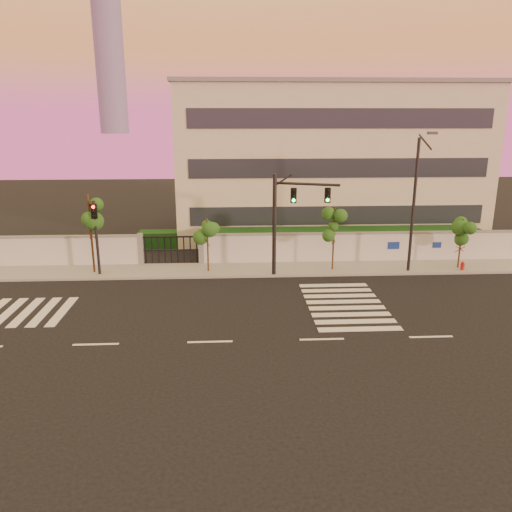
{
  "coord_description": "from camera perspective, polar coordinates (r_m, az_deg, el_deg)",
  "views": [
    {
      "loc": [
        0.99,
        -20.33,
        9.66
      ],
      "look_at": [
        2.36,
        6.0,
        2.24
      ],
      "focal_mm": 35.0,
      "sensor_mm": 36.0,
      "label": 1
    }
  ],
  "objects": [
    {
      "name": "ground",
      "position": [
        22.53,
        -5.28,
        -9.75
      ],
      "size": [
        120.0,
        120.0,
        0.0
      ],
      "primitive_type": "plane",
      "color": "black",
      "rests_on": "ground"
    },
    {
      "name": "sidewalk",
      "position": [
        32.3,
        -4.59,
        -1.6
      ],
      "size": [
        60.0,
        3.0,
        0.15
      ],
      "primitive_type": "cube",
      "color": "gray",
      "rests_on": "ground"
    },
    {
      "name": "perimeter_wall",
      "position": [
        33.46,
        -4.39,
        0.79
      ],
      "size": [
        60.0,
        0.36,
        2.2
      ],
      "color": "silver",
      "rests_on": "ground"
    },
    {
      "name": "hedge_row",
      "position": [
        36.17,
        -2.6,
        1.54
      ],
      "size": [
        41.0,
        4.25,
        1.8
      ],
      "color": "black",
      "rests_on": "ground"
    },
    {
      "name": "institutional_building",
      "position": [
        43.21,
        7.87,
        10.92
      ],
      "size": [
        24.4,
        12.4,
        12.25
      ],
      "color": "beige",
      "rests_on": "ground"
    },
    {
      "name": "distant_skyscraper",
      "position": [
        311.91,
        -16.71,
        24.77
      ],
      "size": [
        16.0,
        16.0,
        118.0
      ],
      "color": "slate",
      "rests_on": "ground"
    },
    {
      "name": "road_markings",
      "position": [
        26.08,
        -8.46,
        -6.19
      ],
      "size": [
        57.0,
        7.62,
        0.02
      ],
      "color": "silver",
      "rests_on": "ground"
    },
    {
      "name": "street_tree_c",
      "position": [
        32.39,
        -18.45,
        4.36
      ],
      "size": [
        1.64,
        1.31,
        5.07
      ],
      "color": "#382314",
      "rests_on": "ground"
    },
    {
      "name": "street_tree_d",
      "position": [
        31.3,
        -5.54,
        2.62
      ],
      "size": [
        1.33,
        1.06,
        3.54
      ],
      "color": "#382314",
      "rests_on": "ground"
    },
    {
      "name": "street_tree_e",
      "position": [
        31.77,
        8.95,
        3.49
      ],
      "size": [
        1.32,
        1.05,
        4.13
      ],
      "color": "#382314",
      "rests_on": "ground"
    },
    {
      "name": "street_tree_f",
      "position": [
        34.53,
        22.47,
        2.52
      ],
      "size": [
        1.34,
        1.07,
        3.37
      ],
      "color": "#382314",
      "rests_on": "ground"
    },
    {
      "name": "traffic_signal_main",
      "position": [
        30.28,
        3.65,
        4.95
      ],
      "size": [
        3.95,
        1.41,
        6.37
      ],
      "rotation": [
        0.0,
        0.0,
        -0.33
      ],
      "color": "black",
      "rests_on": "ground"
    },
    {
      "name": "traffic_signal_secondary",
      "position": [
        31.94,
        -17.85,
        2.95
      ],
      "size": [
        0.37,
        0.35,
        4.76
      ],
      "rotation": [
        0.0,
        0.0,
        0.25
      ],
      "color": "black",
      "rests_on": "ground"
    },
    {
      "name": "streetlight_east",
      "position": [
        32.16,
        17.74,
        6.22
      ],
      "size": [
        0.53,
        2.12,
        8.83
      ],
      "color": "black",
      "rests_on": "ground"
    },
    {
      "name": "fire_hydrant",
      "position": [
        34.52,
        22.51,
        -1.16
      ],
      "size": [
        0.28,
        0.27,
        0.72
      ],
      "rotation": [
        0.0,
        0.0,
        0.18
      ],
      "color": "red",
      "rests_on": "ground"
    }
  ]
}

